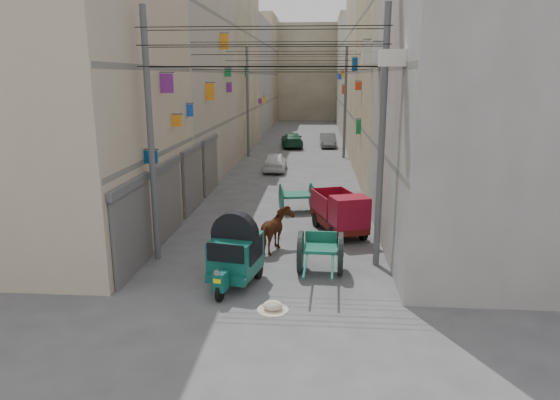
# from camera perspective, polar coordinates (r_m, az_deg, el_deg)

# --- Properties ---
(ground) EXTENTS (140.00, 140.00, 0.00)m
(ground) POSITION_cam_1_polar(r_m,az_deg,el_deg) (11.19, -5.11, -18.01)
(ground) COLOR #47474A
(ground) RESTS_ON ground
(building_row_left) EXTENTS (8.00, 62.00, 14.00)m
(building_row_left) POSITION_cam_1_polar(r_m,az_deg,el_deg) (44.54, -8.42, 14.48)
(building_row_left) COLOR tan
(building_row_left) RESTS_ON ground
(building_row_right) EXTENTS (8.00, 62.00, 14.00)m
(building_row_right) POSITION_cam_1_polar(r_m,az_deg,el_deg) (43.94, 13.06, 14.29)
(building_row_right) COLOR #9C9792
(building_row_right) RESTS_ON ground
(end_cap_building) EXTENTS (22.00, 10.00, 13.00)m
(end_cap_building) POSITION_cam_1_polar(r_m,az_deg,el_deg) (75.38, 3.21, 14.34)
(end_cap_building) COLOR #B9AC91
(end_cap_building) RESTS_ON ground
(shutters_left) EXTENTS (0.18, 14.40, 2.88)m
(shutters_left) POSITION_cam_1_polar(r_m,az_deg,el_deg) (20.97, -11.17, 1.50)
(shutters_left) COLOR #4C4C51
(shutters_left) RESTS_ON ground
(signboards) EXTENTS (8.22, 40.52, 5.67)m
(signboards) POSITION_cam_1_polar(r_m,az_deg,el_deg) (31.16, 1.29, 9.35)
(signboards) COLOR gold
(signboards) RESTS_ON ground
(ac_units) EXTENTS (0.70, 6.55, 3.35)m
(ac_units) POSITION_cam_1_polar(r_m,az_deg,el_deg) (17.20, 11.60, 18.74)
(ac_units) COLOR beige
(ac_units) RESTS_ON ground
(utility_poles) EXTENTS (7.40, 22.20, 8.00)m
(utility_poles) POSITION_cam_1_polar(r_m,az_deg,el_deg) (26.48, 0.76, 9.78)
(utility_poles) COLOR #515154
(utility_poles) RESTS_ON ground
(overhead_cables) EXTENTS (7.40, 22.52, 1.12)m
(overhead_cables) POSITION_cam_1_polar(r_m,az_deg,el_deg) (23.83, 0.37, 15.98)
(overhead_cables) COLOR black
(overhead_cables) RESTS_ON ground
(auto_rickshaw) EXTENTS (1.66, 2.44, 1.66)m
(auto_rickshaw) POSITION_cam_1_polar(r_m,az_deg,el_deg) (14.53, -5.13, -5.97)
(auto_rickshaw) COLOR black
(auto_rickshaw) RESTS_ON ground
(tonga_cart) EXTENTS (1.44, 2.96, 1.32)m
(tonga_cart) POSITION_cam_1_polar(r_m,az_deg,el_deg) (15.40, 4.63, -5.95)
(tonga_cart) COLOR black
(tonga_cart) RESTS_ON ground
(mini_truck) EXTENTS (2.23, 3.28, 1.69)m
(mini_truck) POSITION_cam_1_polar(r_m,az_deg,el_deg) (18.99, 7.13, -1.76)
(mini_truck) COLOR black
(mini_truck) RESTS_ON ground
(second_cart) EXTENTS (1.70, 1.57, 1.29)m
(second_cart) POSITION_cam_1_polar(r_m,az_deg,el_deg) (22.33, 1.91, 0.39)
(second_cart) COLOR #145946
(second_cart) RESTS_ON ground
(feed_sack) EXTENTS (0.51, 0.41, 0.26)m
(feed_sack) POSITION_cam_1_polar(r_m,az_deg,el_deg) (13.24, -0.83, -11.97)
(feed_sack) COLOR beige
(feed_sack) RESTS_ON ground
(horse) EXTENTS (1.25, 1.92, 1.49)m
(horse) POSITION_cam_1_polar(r_m,az_deg,el_deg) (17.21, -0.45, -3.54)
(horse) COLOR brown
(horse) RESTS_ON ground
(distant_car_white) EXTENTS (1.46, 3.55, 1.20)m
(distant_car_white) POSITION_cam_1_polar(r_m,az_deg,el_deg) (32.10, -0.57, 4.40)
(distant_car_white) COLOR white
(distant_car_white) RESTS_ON ground
(distant_car_grey) EXTENTS (1.45, 3.66, 1.19)m
(distant_car_grey) POSITION_cam_1_polar(r_m,az_deg,el_deg) (43.48, 5.49, 6.83)
(distant_car_grey) COLOR #515655
(distant_car_grey) RESTS_ON ground
(distant_car_green) EXTENTS (2.19, 4.45, 1.24)m
(distant_car_green) POSITION_cam_1_polar(r_m,az_deg,el_deg) (43.21, 1.37, 6.88)
(distant_car_green) COLOR #1B4E34
(distant_car_green) RESTS_ON ground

